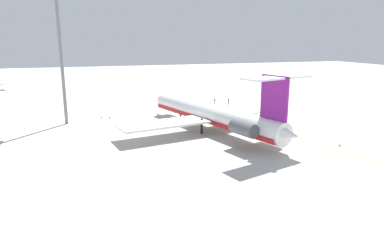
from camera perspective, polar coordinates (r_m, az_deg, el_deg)
ground at (r=71.26m, az=6.95°, el=-1.60°), size 366.02×366.02×0.00m
main_jetliner at (r=66.63m, az=3.85°, el=0.44°), size 41.76×37.45×12.40m
ground_crew_near_nose at (r=90.76m, az=10.87°, el=2.07°), size 0.26×0.41×1.66m
ground_crew_near_tail at (r=96.42m, az=3.87°, el=2.95°), size 0.44×0.29×1.79m
ground_crew_portside at (r=96.49m, az=6.20°, el=2.92°), size 0.46×0.29×1.82m
safety_cone_nose at (r=63.28m, az=23.65°, el=-4.22°), size 0.40×0.40×0.55m
safety_cone_wingtip at (r=80.53m, az=-13.72°, el=0.00°), size 0.40×0.40×0.55m
safety_cone_tail at (r=81.68m, az=-14.97°, el=0.11°), size 0.40×0.40×0.55m
taxiway_centreline at (r=71.68m, az=9.42°, el=-1.59°), size 94.92×33.66×0.01m
light_mast at (r=76.45m, az=-21.20°, el=9.78°), size 4.00×0.70×26.98m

